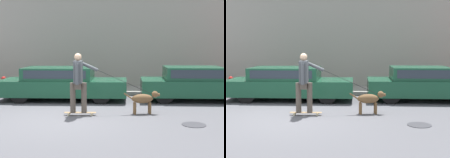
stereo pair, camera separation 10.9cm
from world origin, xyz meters
TOP-DOWN VIEW (x-y plane):
  - ground_plane at (0.00, 0.00)m, footprint 36.00×36.00m
  - back_wall at (0.00, 6.01)m, footprint 32.00×0.30m
  - sidewalk_curb at (0.00, 4.89)m, footprint 30.00×1.92m
  - parked_car_1 at (-0.46, 2.96)m, footprint 4.58×1.78m
  - parked_car_2 at (4.38, 2.96)m, footprint 4.09×1.80m
  - dog at (2.31, 0.71)m, footprint 1.06×0.34m
  - skateboarder at (0.44, 0.48)m, footprint 2.62×0.64m
  - manhole_cover at (3.47, -0.55)m, footprint 0.60×0.60m
  - fire_hydrant at (-2.89, 3.68)m, footprint 0.18×0.18m

SIDE VIEW (x-z plane):
  - ground_plane at x=0.00m, z-range 0.00..0.00m
  - manhole_cover at x=3.47m, z-range 0.00..0.01m
  - sidewalk_curb at x=0.00m, z-range 0.00..0.16m
  - fire_hydrant at x=-2.89m, z-range 0.02..0.81m
  - dog at x=2.31m, z-range 0.10..0.77m
  - parked_car_1 at x=-0.46m, z-range 0.00..1.20m
  - parked_car_2 at x=4.38m, z-range -0.01..1.22m
  - skateboarder at x=0.44m, z-range 0.12..1.89m
  - back_wall at x=0.00m, z-range 0.00..5.20m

